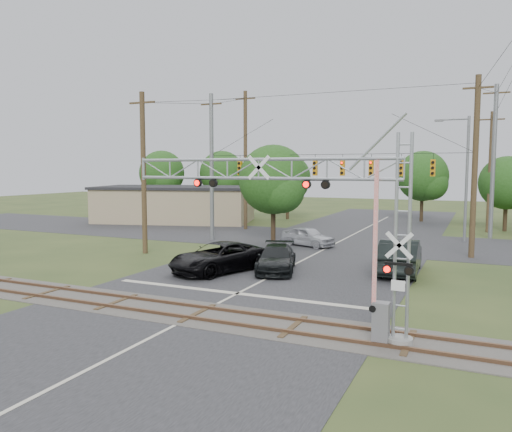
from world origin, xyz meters
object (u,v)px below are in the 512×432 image
at_px(crossing_gantry, 310,212).
at_px(sedan_silver, 308,236).
at_px(traffic_signal_span, 340,168).
at_px(car_dark, 276,258).
at_px(pickup_black, 219,257).
at_px(streetlight, 464,172).
at_px(commercial_building, 175,204).

distance_m(crossing_gantry, sedan_silver, 19.96).
xyz_separation_m(traffic_signal_span, sedan_silver, (-2.43, 0.26, -5.03)).
bearing_deg(sedan_silver, car_dark, -151.00).
bearing_deg(crossing_gantry, car_dark, 118.19).
bearing_deg(pickup_black, traffic_signal_span, 89.30).
distance_m(car_dark, streetlight, 19.15).
height_order(traffic_signal_span, streetlight, traffic_signal_span).
xyz_separation_m(crossing_gantry, car_dark, (-4.99, 9.31, -3.53)).
height_order(crossing_gantry, pickup_black, crossing_gantry).
bearing_deg(traffic_signal_span, car_dark, -97.26).
distance_m(commercial_building, streetlight, 29.08).
bearing_deg(pickup_black, streetlight, 76.43).
height_order(traffic_signal_span, sedan_silver, traffic_signal_span).
bearing_deg(car_dark, streetlight, 43.80).
relative_size(crossing_gantry, traffic_signal_span, 0.54).
distance_m(car_dark, commercial_building, 27.83).
xyz_separation_m(crossing_gantry, traffic_signal_span, (-3.83, 18.36, 1.51)).
relative_size(sedan_silver, streetlight, 0.44).
bearing_deg(streetlight, crossing_gantry, -98.83).
height_order(pickup_black, sedan_silver, pickup_black).
xyz_separation_m(pickup_black, commercial_building, (-16.88, 21.10, 1.09)).
bearing_deg(traffic_signal_span, crossing_gantry, -78.20).
xyz_separation_m(pickup_black, streetlight, (11.80, 17.75, 4.60)).
height_order(car_dark, streetlight, streetlight).
height_order(crossing_gantry, traffic_signal_span, traffic_signal_span).
bearing_deg(traffic_signal_span, commercial_building, 153.16).
distance_m(pickup_black, car_dark, 3.20).
relative_size(crossing_gantry, pickup_black, 1.79).
relative_size(crossing_gantry, sedan_silver, 2.48).
bearing_deg(sedan_silver, streetlight, -34.65).
bearing_deg(car_dark, crossing_gantry, -79.15).
bearing_deg(sedan_silver, pickup_black, -167.03).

